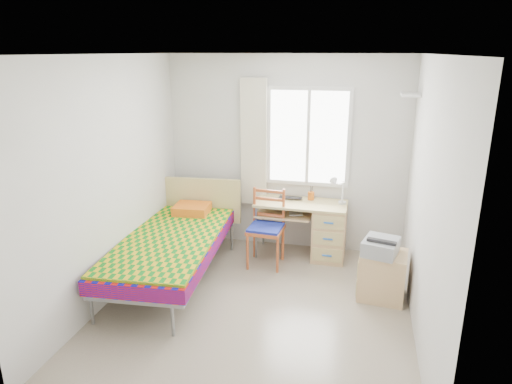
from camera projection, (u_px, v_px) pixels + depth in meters
floor at (256, 308)px, 4.87m from camera, size 3.50×3.50×0.00m
ceiling at (256, 54)px, 4.10m from camera, size 3.50×3.50×0.00m
wall_back at (285, 154)px, 6.11m from camera, size 3.20×0.00×3.20m
wall_left at (109, 182)px, 4.83m from camera, size 0.00×3.50×3.50m
wall_right at (427, 204)px, 4.13m from camera, size 0.00×3.50×3.50m
window at (308, 137)px, 5.95m from camera, size 1.10×0.04×1.30m
curtain at (254, 143)px, 6.09m from camera, size 0.35×0.05×1.70m
floating_shelf at (410, 95)px, 5.21m from camera, size 0.20×0.32×0.03m
bed at (174, 242)px, 5.37m from camera, size 1.20×2.32×0.98m
desk at (324, 229)px, 5.97m from camera, size 1.19×0.56×0.74m
chair at (267, 223)px, 5.75m from camera, size 0.45×0.45×0.98m
cabinet at (382, 275)px, 5.02m from camera, size 0.54×0.49×0.54m
printer at (381, 246)px, 4.90m from camera, size 0.43×0.47×0.17m
laptop at (290, 199)px, 6.04m from camera, size 0.31×0.20×0.02m
pen_cup at (311, 196)px, 6.03m from camera, size 0.10×0.10×0.11m
task_lamp at (338, 188)px, 5.72m from camera, size 0.22×0.32×0.39m
book at (289, 212)px, 6.01m from camera, size 0.22×0.27×0.02m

